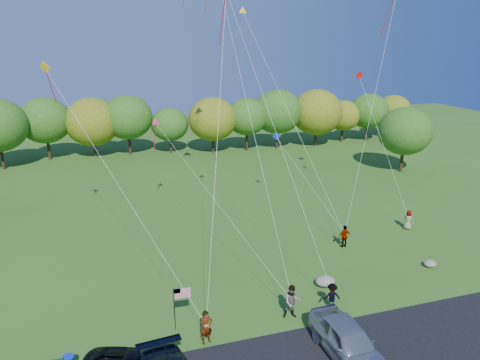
# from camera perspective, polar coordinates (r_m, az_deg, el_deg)

# --- Properties ---
(ground) EXTENTS (140.00, 140.00, 0.00)m
(ground) POSITION_cam_1_polar(r_m,az_deg,el_deg) (24.26, 5.26, -18.15)
(ground) COLOR #2E5A19
(ground) RESTS_ON ground
(treeline) EXTENTS (74.32, 27.47, 8.34)m
(treeline) POSITION_cam_1_polar(r_m,az_deg,el_deg) (55.42, -7.44, 7.66)
(treeline) COLOR #3A2715
(treeline) RESTS_ON ground
(minivan_silver) EXTENTS (2.15, 5.09, 1.72)m
(minivan_silver) POSITION_cam_1_polar(r_m,az_deg,el_deg) (21.94, 14.23, -20.13)
(minivan_silver) COLOR #A5AAAF
(minivan_silver) RESTS_ON asphalt_lane
(flyer_a) EXTENTS (0.75, 0.61, 1.79)m
(flyer_a) POSITION_cam_1_polar(r_m,az_deg,el_deg) (22.27, -4.50, -18.98)
(flyer_a) COLOR #4C4C59
(flyer_a) RESTS_ON ground
(flyer_b) EXTENTS (1.08, 0.94, 1.92)m
(flyer_b) POSITION_cam_1_polar(r_m,az_deg,el_deg) (24.04, 6.97, -15.81)
(flyer_b) COLOR #4C4C59
(flyer_b) RESTS_ON ground
(flyer_c) EXTENTS (1.09, 0.76, 1.54)m
(flyer_c) POSITION_cam_1_polar(r_m,az_deg,el_deg) (25.19, 12.14, -14.91)
(flyer_c) COLOR #4C4C59
(flyer_c) RESTS_ON ground
(flyer_d) EXTENTS (1.02, 0.50, 1.69)m
(flyer_d) POSITION_cam_1_polar(r_m,az_deg,el_deg) (32.17, 13.77, -7.31)
(flyer_d) COLOR #4C4C59
(flyer_d) RESTS_ON ground
(flyer_e) EXTENTS (0.88, 0.92, 1.58)m
(flyer_e) POSITION_cam_1_polar(r_m,az_deg,el_deg) (36.70, 21.52, -4.97)
(flyer_e) COLOR #4C4C59
(flyer_e) RESTS_ON ground
(flag_assembly) EXTENTS (0.90, 0.58, 2.42)m
(flag_assembly) POSITION_cam_1_polar(r_m,az_deg,el_deg) (22.79, -8.13, -15.38)
(flag_assembly) COLOR black
(flag_assembly) RESTS_ON ground
(boulder_near) EXTENTS (1.24, 0.97, 0.62)m
(boulder_near) POSITION_cam_1_polar(r_m,az_deg,el_deg) (27.40, 11.29, -13.08)
(boulder_near) COLOR gray
(boulder_near) RESTS_ON ground
(boulder_far) EXTENTS (0.88, 0.73, 0.46)m
(boulder_far) POSITION_cam_1_polar(r_m,az_deg,el_deg) (31.62, 24.02, -10.13)
(boulder_far) COLOR gray
(boulder_far) RESTS_ON ground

